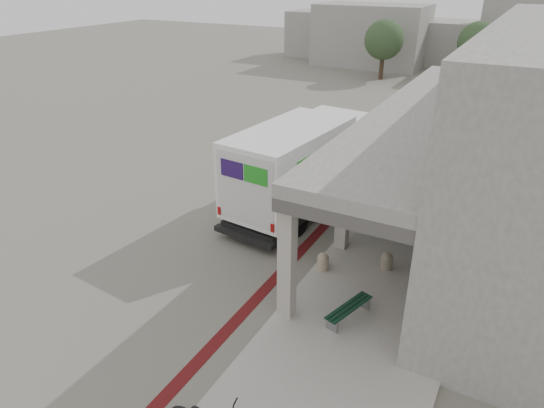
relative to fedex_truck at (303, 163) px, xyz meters
The scene contains 12 objects.
ground 3.43m from the fedex_truck, 81.13° to the right, with size 120.00×120.00×0.00m, color slate.
bike_lane_stripe 2.47m from the fedex_truck, 31.36° to the right, with size 0.35×40.00×0.01m, color #531011.
sidewalk 5.58m from the fedex_truck, 32.94° to the right, with size 4.40×28.00×0.12m, color #A29B91.
transit_building 7.63m from the fedex_truck, 12.52° to the left, with size 7.60×17.00×7.00m.
distant_backdrop 33.10m from the fedex_truck, 94.15° to the left, with size 28.00×10.00×6.50m.
tree_left 25.56m from the fedex_truck, 100.27° to the left, with size 3.20×3.20×4.80m.
tree_mid 27.26m from the fedex_truck, 84.84° to the left, with size 3.20×3.20×4.80m.
fedex_truck is the anchor object (origin of this frame).
bench 7.21m from the fedex_truck, 54.89° to the right, with size 0.81×1.64×0.38m.
bollard_near 4.88m from the fedex_truck, 56.96° to the right, with size 0.36×0.36×0.54m.
bollard_far 5.37m from the fedex_truck, 35.01° to the right, with size 0.37×0.37×0.55m.
utility_cabinet 6.12m from the fedex_truck, 24.76° to the right, with size 0.42×0.56×0.94m, color gray.
Camera 1 is at (6.69, -12.77, 8.39)m, focal length 32.00 mm.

